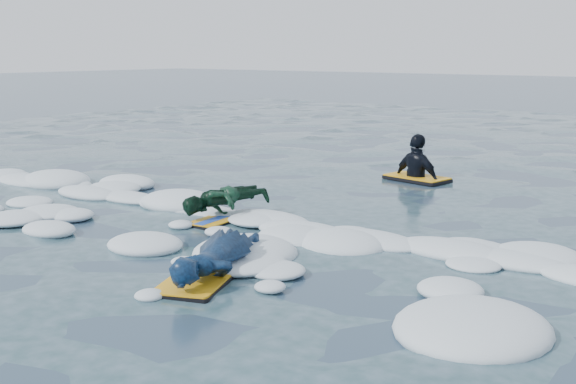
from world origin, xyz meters
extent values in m
plane|color=#1B2942|center=(0.00, 0.00, 0.00)|extent=(120.00, 120.00, 0.00)
cube|color=black|center=(1.99, -0.87, 0.04)|extent=(0.96, 1.22, 0.05)
cube|color=orange|center=(1.99, -0.87, 0.07)|extent=(0.93, 1.19, 0.02)
imported|color=navy|center=(1.99, -0.62, 0.24)|extent=(1.08, 1.71, 0.38)
cube|color=black|center=(0.40, 1.12, 0.03)|extent=(0.52, 0.84, 0.04)
cube|color=orange|center=(0.40, 1.12, 0.06)|extent=(0.50, 0.82, 0.01)
cube|color=blue|center=(0.40, 1.12, 0.07)|extent=(0.22, 0.77, 0.00)
imported|color=#113F26|center=(0.40, 1.32, 0.25)|extent=(0.95, 1.32, 0.45)
cube|color=black|center=(1.06, 5.62, 0.04)|extent=(1.21, 0.80, 0.06)
cube|color=orange|center=(1.06, 5.62, 0.08)|extent=(1.18, 0.77, 0.02)
imported|color=black|center=(1.06, 5.62, -0.01)|extent=(1.05, 0.62, 1.68)
camera|label=1|loc=(6.72, -5.72, 2.25)|focal=45.00mm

